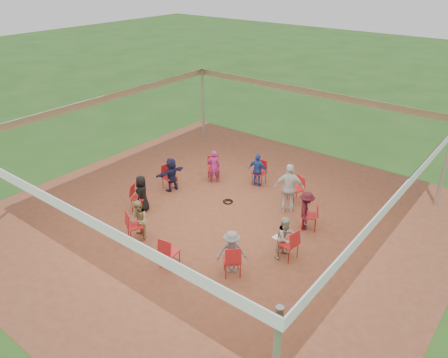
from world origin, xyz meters
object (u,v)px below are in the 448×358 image
Objects in this scene: person_seated_6 at (139,220)px; chair_7 at (135,226)px; chair_8 at (169,252)px; cable_coil at (228,202)px; person_seated_2 at (258,170)px; person_seated_5 at (142,194)px; person_seated_3 at (214,166)px; person_seated_4 at (172,174)px; chair_5 at (170,177)px; person_seated_7 at (232,252)px; standing_person at (289,188)px; chair_4 at (214,169)px; laptop at (281,236)px; person_seated_0 at (285,237)px; person_seated_1 at (306,211)px; chair_2 at (296,189)px; chair_9 at (232,260)px; chair_0 at (288,244)px; chair_6 at (139,198)px; chair_1 at (310,216)px; chair_3 at (259,173)px.

chair_7 is at bearing -90.00° from person_seated_6.
chair_8 is 2.03× the size of cable_coil.
person_seated_2 is 1.00× the size of person_seated_5.
person_seated_3 is 1.00× the size of person_seated_4.
person_seated_6 is (-1.57, 0.38, 0.16)m from chair_8.
person_seated_3 is (0.85, 1.38, 0.16)m from chair_5.
person_seated_5 is 4.13m from person_seated_7.
person_seated_7 is 3.53m from standing_person.
person_seated_3 is 1.00× the size of person_seated_6.
chair_4 is 5.22m from person_seated_7.
chair_8 is at bearing 148.32° from laptop.
person_seated_7 is at bearing 162.00° from person_seated_0.
chair_2 is at bearing 13.95° from person_seated_1.
person_seated_6 is at bearing 142.19° from chair_9.
person_seated_1 is (-0.35, 1.58, 0.16)m from chair_0.
person_seated_0 reaches higher than chair_6.
person_seated_1 is at bearing 36.00° from person_seated_7.
chair_0 is 3.41m from cable_coil.
chair_0 and chair_9 have the same top height.
person_seated_3 is 3.17m from standing_person.
person_seated_2 and person_seated_4 have the same top height.
chair_7 is at bearing 53.04° from person_seated_3.
person_seated_5 is at bearing 90.00° from person_seated_1.
person_seated_6 is (-3.57, -3.45, 0.16)m from chair_1.
chair_2 is 2.26m from cable_coil.
chair_8 is 4.97m from person_seated_3.
chair_3 is 0.75× the size of person_seated_1.
person_seated_3 is at bearing 90.00° from person_seated_7.
standing_person is (3.16, -0.14, 0.21)m from person_seated_3.
person_seated_2 reaches higher than chair_8.
chair_2 and chair_5 have the same top height.
person_seated_1 is 1.08m from standing_person.
chair_2 reaches higher than cable_coil.
chair_0 is 4.32m from chair_3.
standing_person reaches higher than person_seated_1.
chair_6 is at bearing 13.95° from person_seated_4.
chair_5 is at bearing 36.00° from chair_3.
person_seated_2 is 1.70m from cable_coil.
laptop is (-0.16, 0.03, -0.03)m from person_seated_0.
chair_2 is at bearing 90.00° from chair_7.
chair_0 is at bearing 18.00° from chair_9.
chair_6 is 1.63m from person_seated_6.
chair_5 is 2.03× the size of cable_coil.
cable_coil is (2.06, 0.51, -0.58)m from person_seated_4.
person_seated_2 is at bearing 90.00° from chair_8.
chair_7 is 0.55× the size of standing_person.
person_seated_4 is 1.58m from person_seated_5.
person_seated_1 is at bearing 4.16° from cable_coil.
cable_coil is (1.33, -0.89, -0.58)m from person_seated_3.
person_seated_0 is at bearing 54.96° from chair_7.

